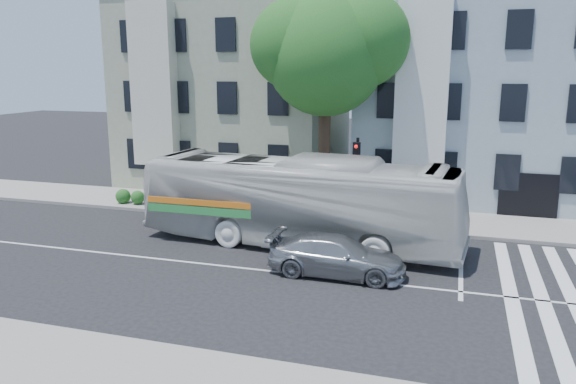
% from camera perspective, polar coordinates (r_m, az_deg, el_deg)
% --- Properties ---
extents(ground, '(120.00, 120.00, 0.00)m').
position_cam_1_polar(ground, '(19.86, -2.12, -8.01)').
color(ground, black).
rests_on(ground, ground).
extents(sidewalk_far, '(80.00, 4.00, 0.15)m').
position_cam_1_polar(sidewalk_far, '(27.17, 3.38, -2.17)').
color(sidewalk_far, gray).
rests_on(sidewalk_far, ground).
extents(building_left, '(12.00, 10.00, 11.00)m').
position_cam_1_polar(building_left, '(35.13, -5.08, 10.11)').
color(building_left, gray).
rests_on(building_left, ground).
extents(building_right, '(12.00, 10.00, 11.00)m').
position_cam_1_polar(building_right, '(32.61, 18.73, 9.32)').
color(building_right, '#90A2AB').
rests_on(building_right, ground).
extents(street_tree, '(7.30, 5.90, 11.10)m').
position_cam_1_polar(street_tree, '(27.00, 4.10, 14.35)').
color(street_tree, '#2D2116').
rests_on(street_tree, ground).
extents(bus, '(4.11, 13.07, 3.58)m').
position_cam_1_polar(bus, '(22.18, 1.18, -0.95)').
color(bus, silver).
rests_on(bus, ground).
extents(sedan, '(1.96, 4.74, 1.37)m').
position_cam_1_polar(sedan, '(19.37, 4.96, -6.44)').
color(sedan, '#A4A7AB').
rests_on(sedan, ground).
extents(hedge, '(8.54, 1.78, 0.70)m').
position_cam_1_polar(hedge, '(27.93, -9.08, -1.00)').
color(hedge, '#2C551B').
rests_on(hedge, sidewalk_far).
extents(traffic_signal, '(0.40, 0.52, 4.03)m').
position_cam_1_polar(traffic_signal, '(24.43, 6.98, 2.16)').
color(traffic_signal, black).
rests_on(traffic_signal, ground).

